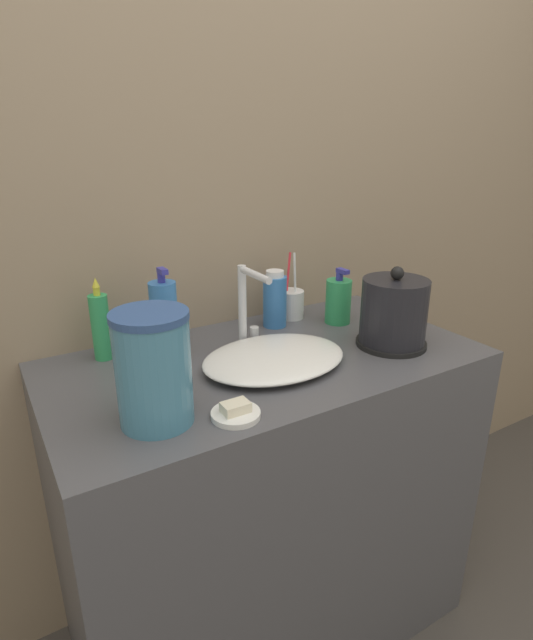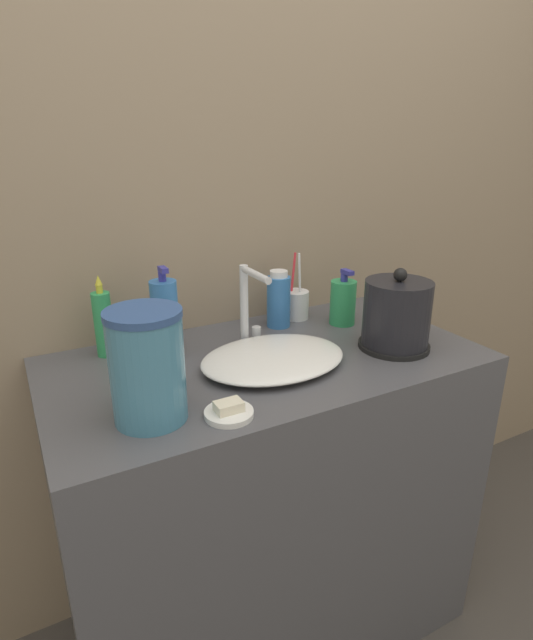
# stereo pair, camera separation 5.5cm
# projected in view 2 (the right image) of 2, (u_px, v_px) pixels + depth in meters

# --- Properties ---
(wall_back) EXTENTS (6.00, 0.04, 2.60)m
(wall_back) POSITION_uv_depth(u_px,v_px,m) (214.00, 174.00, 1.35)
(wall_back) COLOR gray
(wall_back) RESTS_ON ground_plane
(vanity_counter) EXTENTS (1.07, 0.57, 0.88)m
(vanity_counter) POSITION_uv_depth(u_px,v_px,m) (267.00, 501.00, 1.39)
(vanity_counter) COLOR #4C4C51
(vanity_counter) RESTS_ON ground_plane
(sink_basin) EXTENTS (0.36, 0.27, 0.04)m
(sink_basin) POSITION_uv_depth(u_px,v_px,m) (273.00, 358.00, 1.19)
(sink_basin) COLOR white
(sink_basin) RESTS_ON vanity_counter
(faucet) EXTENTS (0.06, 0.14, 0.21)m
(faucet) POSITION_uv_depth(u_px,v_px,m) (249.00, 302.00, 1.28)
(faucet) COLOR silver
(faucet) RESTS_ON vanity_counter
(electric_kettle) EXTENTS (0.18, 0.18, 0.21)m
(electric_kettle) POSITION_uv_depth(u_px,v_px,m) (396.00, 317.00, 1.27)
(electric_kettle) COLOR black
(electric_kettle) RESTS_ON vanity_counter
(toothbrush_cup) EXTENTS (0.08, 0.08, 0.20)m
(toothbrush_cup) POSITION_uv_depth(u_px,v_px,m) (296.00, 304.00, 1.50)
(toothbrush_cup) COLOR silver
(toothbrush_cup) RESTS_ON vanity_counter
(lotion_bottle) EXTENTS (0.07, 0.07, 0.16)m
(lotion_bottle) POSITION_uv_depth(u_px,v_px,m) (343.00, 302.00, 1.45)
(lotion_bottle) COLOR #2D9956
(lotion_bottle) RESTS_ON vanity_counter
(shampoo_bottle) EXTENTS (0.07, 0.07, 0.16)m
(shampoo_bottle) POSITION_uv_depth(u_px,v_px,m) (279.00, 300.00, 1.43)
(shampoo_bottle) COLOR #3370B7
(shampoo_bottle) RESTS_ON vanity_counter
(mouthwash_bottle) EXTENTS (0.07, 0.07, 0.23)m
(mouthwash_bottle) POSITION_uv_depth(u_px,v_px,m) (165.00, 320.00, 1.21)
(mouthwash_bottle) COLOR #3370B7
(mouthwash_bottle) RESTS_ON vanity_counter
(hand_cream_bottle) EXTENTS (0.05, 0.05, 0.21)m
(hand_cream_bottle) POSITION_uv_depth(u_px,v_px,m) (103.00, 323.00, 1.23)
(hand_cream_bottle) COLOR #2D9956
(hand_cream_bottle) RESTS_ON vanity_counter
(soap_dish) EXTENTS (0.10, 0.10, 0.03)m
(soap_dish) POSITION_uv_depth(u_px,v_px,m) (229.00, 412.00, 0.98)
(soap_dish) COLOR white
(soap_dish) RESTS_ON vanity_counter
(water_pitcher) EXTENTS (0.14, 0.14, 0.22)m
(water_pitcher) POSITION_uv_depth(u_px,v_px,m) (147.00, 366.00, 0.94)
(water_pitcher) COLOR teal
(water_pitcher) RESTS_ON vanity_counter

